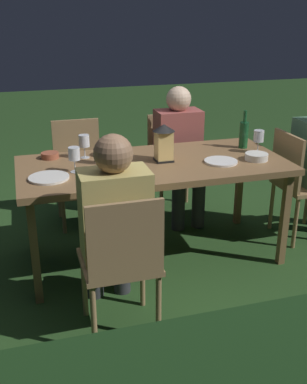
% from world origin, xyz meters
% --- Properties ---
extents(ground_plane, '(16.00, 16.00, 0.00)m').
position_xyz_m(ground_plane, '(0.00, 0.00, 0.00)').
color(ground_plane, '#26471E').
extents(dining_table, '(1.87, 0.86, 0.74)m').
position_xyz_m(dining_table, '(0.00, 0.00, 0.69)').
color(dining_table, olive).
rests_on(dining_table, ground).
extents(chair_side_left_b, '(0.42, 0.40, 0.87)m').
position_xyz_m(chair_side_left_b, '(0.42, -0.82, 0.49)').
color(chair_side_left_b, '#9E7A51').
rests_on(chair_side_left_b, ground).
extents(chair_head_near, '(0.40, 0.42, 0.87)m').
position_xyz_m(chair_head_near, '(-1.18, 0.00, 0.49)').
color(chair_head_near, '#9E7A51').
rests_on(chair_head_near, ground).
extents(chair_side_right_b, '(0.42, 0.40, 0.87)m').
position_xyz_m(chair_side_right_b, '(0.42, 0.82, 0.49)').
color(chair_side_right_b, '#9E7A51').
rests_on(chair_side_right_b, ground).
extents(person_in_mustard, '(0.38, 0.47, 1.15)m').
position_xyz_m(person_in_mustard, '(0.42, 0.63, 0.64)').
color(person_in_mustard, tan).
rests_on(person_in_mustard, ground).
extents(chair_side_left_a, '(0.42, 0.40, 0.87)m').
position_xyz_m(chair_side_left_a, '(-0.42, -0.82, 0.49)').
color(chair_side_left_a, '#9E7A51').
rests_on(chair_side_left_a, ground).
extents(person_in_rust, '(0.38, 0.47, 1.15)m').
position_xyz_m(person_in_rust, '(-0.42, -0.63, 0.64)').
color(person_in_rust, '#9E4C47').
rests_on(person_in_rust, ground).
extents(lantern_centerpiece, '(0.15, 0.15, 0.27)m').
position_xyz_m(lantern_centerpiece, '(-0.08, -0.01, 0.89)').
color(lantern_centerpiece, black).
rests_on(lantern_centerpiece, dining_table).
extents(green_bottle_on_table, '(0.07, 0.07, 0.29)m').
position_xyz_m(green_bottle_on_table, '(-0.77, -0.16, 0.85)').
color(green_bottle_on_table, '#195128').
rests_on(green_bottle_on_table, dining_table).
extents(wine_glass_a, '(0.08, 0.08, 0.17)m').
position_xyz_m(wine_glass_a, '(0.55, 0.05, 0.86)').
color(wine_glass_a, silver).
rests_on(wine_glass_a, dining_table).
extents(wine_glass_b, '(0.08, 0.08, 0.17)m').
position_xyz_m(wine_glass_b, '(0.44, -0.24, 0.86)').
color(wine_glass_b, silver).
rests_on(wine_glass_b, dining_table).
extents(wine_glass_c, '(0.08, 0.08, 0.17)m').
position_xyz_m(wine_glass_c, '(-0.81, -0.01, 0.86)').
color(wine_glass_c, silver).
rests_on(wine_glass_c, dining_table).
extents(wine_glass_d, '(0.08, 0.08, 0.17)m').
position_xyz_m(wine_glass_d, '(0.33, -0.07, 0.86)').
color(wine_glass_d, silver).
rests_on(wine_glass_d, dining_table).
extents(plate_a, '(0.23, 0.23, 0.01)m').
position_xyz_m(plate_a, '(-0.45, 0.13, 0.75)').
color(plate_a, white).
rests_on(plate_a, dining_table).
extents(plate_b, '(0.26, 0.26, 0.01)m').
position_xyz_m(plate_b, '(0.73, 0.14, 0.75)').
color(plate_b, white).
rests_on(plate_b, dining_table).
extents(bowl_olives, '(0.17, 0.17, 0.05)m').
position_xyz_m(bowl_olives, '(0.41, 0.20, 0.77)').
color(bowl_olives, silver).
rests_on(bowl_olives, dining_table).
extents(bowl_bread, '(0.13, 0.13, 0.04)m').
position_xyz_m(bowl_bread, '(0.69, -0.30, 0.77)').
color(bowl_bread, '#9E5138').
rests_on(bowl_bread, dining_table).
extents(bowl_salad, '(0.16, 0.16, 0.06)m').
position_xyz_m(bowl_salad, '(0.27, -0.26, 0.77)').
color(bowl_salad, '#BCAD8E').
rests_on(bowl_salad, dining_table).
extents(bowl_dip, '(0.16, 0.16, 0.05)m').
position_xyz_m(bowl_dip, '(-0.72, 0.15, 0.77)').
color(bowl_dip, silver).
rests_on(bowl_dip, dining_table).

